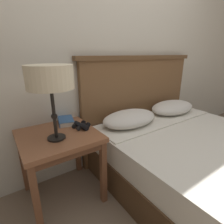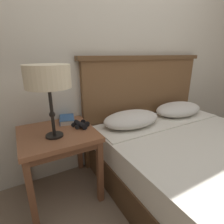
{
  "view_description": "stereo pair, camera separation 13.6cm",
  "coord_description": "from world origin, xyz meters",
  "px_view_note": "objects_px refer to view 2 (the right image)",
  "views": [
    {
      "loc": [
        -1.07,
        -0.55,
        1.19
      ],
      "look_at": [
        -0.24,
        0.66,
        0.69
      ],
      "focal_mm": 28.0,
      "sensor_mm": 36.0,
      "label": 1
    },
    {
      "loc": [
        -0.95,
        -0.62,
        1.19
      ],
      "look_at": [
        -0.24,
        0.66,
        0.69
      ],
      "focal_mm": 28.0,
      "sensor_mm": 36.0,
      "label": 2
    }
  ],
  "objects_px": {
    "nightstand": "(58,140)",
    "binoculars_pair": "(80,124)",
    "bed": "(206,166)",
    "table_lamp": "(48,78)",
    "book_on_nightstand": "(67,119)"
  },
  "relations": [
    {
      "from": "nightstand",
      "to": "binoculars_pair",
      "type": "xyz_separation_m",
      "value": [
        0.2,
        -0.01,
        0.1
      ]
    },
    {
      "from": "bed",
      "to": "table_lamp",
      "type": "xyz_separation_m",
      "value": [
        -1.1,
        0.54,
        0.74
      ]
    },
    {
      "from": "book_on_nightstand",
      "to": "binoculars_pair",
      "type": "height_order",
      "value": "binoculars_pair"
    },
    {
      "from": "bed",
      "to": "table_lamp",
      "type": "height_order",
      "value": "bed"
    },
    {
      "from": "bed",
      "to": "book_on_nightstand",
      "type": "distance_m",
      "value": 1.27
    },
    {
      "from": "table_lamp",
      "to": "binoculars_pair",
      "type": "height_order",
      "value": "table_lamp"
    },
    {
      "from": "bed",
      "to": "binoculars_pair",
      "type": "bearing_deg",
      "value": 144.66
    },
    {
      "from": "nightstand",
      "to": "bed",
      "type": "relative_size",
      "value": 0.31
    },
    {
      "from": "nightstand",
      "to": "binoculars_pair",
      "type": "bearing_deg",
      "value": -2.27
    },
    {
      "from": "table_lamp",
      "to": "book_on_nightstand",
      "type": "bearing_deg",
      "value": 57.01
    },
    {
      "from": "nightstand",
      "to": "table_lamp",
      "type": "xyz_separation_m",
      "value": [
        -0.03,
        -0.08,
        0.51
      ]
    },
    {
      "from": "table_lamp",
      "to": "binoculars_pair",
      "type": "distance_m",
      "value": 0.48
    },
    {
      "from": "table_lamp",
      "to": "binoculars_pair",
      "type": "relative_size",
      "value": 3.19
    },
    {
      "from": "nightstand",
      "to": "bed",
      "type": "height_order",
      "value": "bed"
    },
    {
      "from": "table_lamp",
      "to": "binoculars_pair",
      "type": "xyz_separation_m",
      "value": [
        0.23,
        0.07,
        -0.41
      ]
    }
  ]
}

